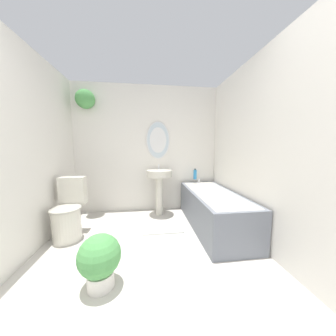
% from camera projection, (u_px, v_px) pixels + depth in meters
% --- Properties ---
extents(wall_back, '(2.81, 0.32, 2.40)m').
position_uv_depth(wall_back, '(144.00, 146.00, 3.25)').
color(wall_back, silver).
rests_on(wall_back, ground_plane).
extents(wall_left, '(0.06, 2.89, 2.40)m').
position_uv_depth(wall_left, '(13.00, 151.00, 1.71)').
color(wall_left, silver).
rests_on(wall_left, ground_plane).
extents(wall_right, '(0.06, 2.89, 2.40)m').
position_uv_depth(wall_right, '(262.00, 150.00, 2.06)').
color(wall_right, silver).
rests_on(wall_right, ground_plane).
extents(toilet, '(0.38, 0.52, 0.82)m').
position_uv_depth(toilet, '(69.00, 214.00, 2.30)').
color(toilet, beige).
rests_on(toilet, ground_plane).
extents(pedestal_sink, '(0.46, 0.46, 0.93)m').
position_uv_depth(pedestal_sink, '(159.00, 181.00, 3.08)').
color(pedestal_sink, beige).
rests_on(pedestal_sink, ground_plane).
extents(bathtub, '(0.67, 1.64, 0.63)m').
position_uv_depth(bathtub, '(213.00, 209.00, 2.63)').
color(bathtub, slate).
rests_on(bathtub, ground_plane).
extents(shampoo_bottle, '(0.06, 0.06, 0.21)m').
position_uv_depth(shampoo_bottle, '(195.00, 174.00, 3.29)').
color(shampoo_bottle, '#2D84C6').
rests_on(shampoo_bottle, bathtub).
extents(potted_plant, '(0.37, 0.37, 0.48)m').
position_uv_depth(potted_plant, '(100.00, 259.00, 1.47)').
color(potted_plant, silver).
rests_on(potted_plant, ground_plane).
extents(bath_mat, '(0.60, 0.35, 0.02)m').
position_uv_depth(bath_mat, '(163.00, 228.00, 2.57)').
color(bath_mat, silver).
rests_on(bath_mat, ground_plane).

